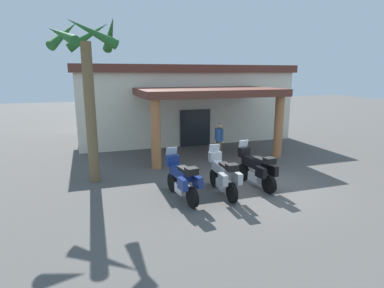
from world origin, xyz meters
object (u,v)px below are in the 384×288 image
at_px(motorcycle_blue, 182,179).
at_px(pedestrian, 219,138).
at_px(motel_building, 181,101).
at_px(motorcycle_black, 256,168).
at_px(motorcycle_silver, 223,175).
at_px(palm_tree_roadside, 87,68).

distance_m(motorcycle_blue, pedestrian, 5.46).
distance_m(motel_building, motorcycle_black, 10.06).
distance_m(motel_building, motorcycle_blue, 10.76).
bearing_deg(motorcycle_silver, motorcycle_blue, 89.66).
height_order(motorcycle_silver, palm_tree_roadside, palm_tree_roadside).
bearing_deg(pedestrian, motorcycle_blue, 27.99).
xyz_separation_m(motorcycle_black, palm_tree_roadside, (-5.66, 2.52, 3.61)).
xyz_separation_m(motorcycle_black, pedestrian, (0.28, 4.12, 0.32)).
relative_size(motorcycle_black, palm_tree_roadside, 0.36).
height_order(motorcycle_black, pedestrian, pedestrian).
xyz_separation_m(motorcycle_silver, palm_tree_roadside, (-4.20, 2.83, 3.61)).
distance_m(motel_building, palm_tree_roadside, 9.58).
distance_m(motorcycle_black, palm_tree_roadside, 7.18).
height_order(motel_building, palm_tree_roadside, palm_tree_roadside).
xyz_separation_m(motorcycle_silver, pedestrian, (1.75, 4.44, 0.32)).
bearing_deg(motel_building, motorcycle_blue, -106.64).
relative_size(motel_building, motorcycle_blue, 5.98).
bearing_deg(motorcycle_silver, motel_building, -7.63).
relative_size(motorcycle_blue, motorcycle_silver, 1.00).
height_order(motorcycle_blue, pedestrian, pedestrian).
xyz_separation_m(motel_building, pedestrian, (0.19, -5.80, -1.32)).
bearing_deg(motorcycle_blue, palm_tree_roadside, 36.05).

